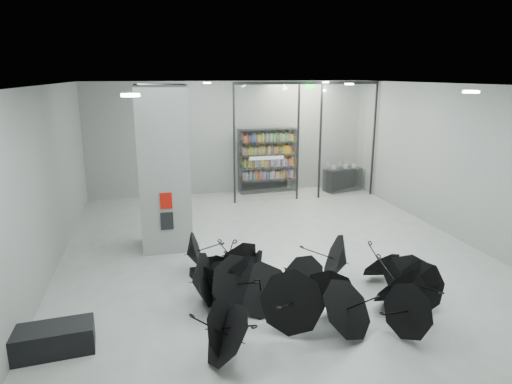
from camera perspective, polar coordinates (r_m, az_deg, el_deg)
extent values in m
plane|color=gray|center=(10.46, 3.52, -9.38)|extent=(14.00, 14.00, 0.00)
cube|color=gray|center=(9.57, 3.90, 13.10)|extent=(10.00, 14.00, 0.02)
cube|color=slate|center=(16.54, -3.36, 6.74)|extent=(10.00, 0.02, 4.00)
cube|color=slate|center=(9.67, -25.97, -0.32)|extent=(0.02, 14.00, 4.00)
cube|color=slate|center=(12.22, 26.78, 2.43)|extent=(0.02, 14.00, 4.00)
cube|color=slate|center=(11.37, -11.46, 2.91)|extent=(1.20, 1.20, 4.00)
cube|color=#A50A07|center=(10.92, -11.17, -1.07)|extent=(0.28, 0.04, 0.38)
cube|color=black|center=(11.06, -11.04, -3.56)|extent=(0.30, 0.03, 0.42)
cube|color=#0CE533|center=(15.36, 6.76, 12.88)|extent=(0.30, 0.06, 0.15)
cube|color=silver|center=(15.29, 1.33, 6.12)|extent=(2.20, 0.02, 3.95)
cube|color=silver|center=(16.26, 11.34, 6.35)|extent=(2.00, 0.02, 3.95)
cube|color=black|center=(15.06, -2.75, 5.98)|extent=(0.06, 0.06, 4.00)
cube|color=black|center=(15.60, 5.27, 6.23)|extent=(0.06, 0.06, 4.00)
cube|color=black|center=(15.87, 8.03, 6.29)|extent=(0.06, 0.06, 4.00)
cube|color=black|center=(16.69, 14.49, 6.38)|extent=(0.06, 0.06, 4.00)
cube|color=black|center=(15.54, 6.52, 13.39)|extent=(5.00, 0.08, 0.10)
cube|color=black|center=(8.13, -24.44, -16.49)|extent=(1.39, 0.70, 0.43)
cube|color=black|center=(17.30, 10.75, 1.54)|extent=(1.51, 0.91, 0.85)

